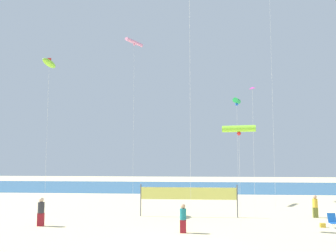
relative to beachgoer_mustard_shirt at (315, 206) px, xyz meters
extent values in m
plane|color=beige|center=(-10.12, -9.55, -0.88)|extent=(120.00, 120.00, 0.00)
cube|color=#28608C|center=(-10.12, 24.89, -0.87)|extent=(120.00, 20.00, 0.01)
cube|color=olive|center=(0.00, 0.00, -0.50)|extent=(0.36, 0.21, 0.75)
cylinder|color=gold|center=(0.00, 0.00, 0.18)|extent=(0.38, 0.38, 0.62)
sphere|color=tan|center=(0.00, 0.00, 0.63)|extent=(0.28, 0.28, 0.28)
cube|color=maroon|center=(-18.92, -4.46, -0.46)|extent=(0.40, 0.24, 0.84)
cylinder|color=#2D2D33|center=(-18.92, -4.46, 0.31)|extent=(0.42, 0.42, 0.69)
sphere|color=beige|center=(-18.92, -4.46, 0.81)|extent=(0.31, 0.31, 0.31)
cube|color=maroon|center=(-9.63, -5.74, -0.49)|extent=(0.37, 0.22, 0.77)
cylinder|color=#19727A|center=(-9.63, -5.74, 0.21)|extent=(0.39, 0.39, 0.64)
sphere|color=tan|center=(-9.63, -5.74, 0.67)|extent=(0.28, 0.28, 0.28)
cube|color=#1959B2|center=(-0.19, -3.73, -0.56)|extent=(0.52, 0.48, 0.03)
cube|color=#1959B2|center=(-0.19, -3.44, -0.28)|extent=(0.52, 0.23, 0.57)
cylinder|color=silver|center=(-0.19, -3.88, -0.72)|extent=(0.03, 0.03, 0.32)
cylinder|color=silver|center=(-0.19, -3.59, -0.72)|extent=(0.03, 0.03, 0.32)
cylinder|color=#4C4C51|center=(-13.00, -0.34, 0.32)|extent=(0.08, 0.08, 2.40)
cylinder|color=#4C4C51|center=(-5.74, -0.35, 0.32)|extent=(0.08, 0.08, 2.40)
cube|color=#EAE566|center=(-9.37, -0.34, 0.85)|extent=(7.26, 0.04, 0.90)
cube|color=gold|center=(-0.80, -3.54, -0.74)|extent=(0.34, 0.17, 0.27)
cylinder|color=silver|center=(-6.10, -4.61, 2.25)|extent=(0.01, 0.01, 6.25)
cylinder|color=#8CD833|center=(-6.10, -4.61, 5.38)|extent=(2.12, 0.87, 0.42)
sphere|color=red|center=(-6.10, -4.61, 5.07)|extent=(0.25, 0.25, 0.25)
cylinder|color=silver|center=(-2.09, 3.33, 9.34)|extent=(0.01, 0.01, 20.43)
cylinder|color=silver|center=(-4.27, 10.17, 4.37)|extent=(0.01, 0.01, 10.50)
cylinder|color=green|center=(-4.27, 10.17, 9.62)|extent=(0.99, 1.34, 0.55)
sphere|color=blue|center=(-4.27, 10.17, 9.25)|extent=(0.33, 0.33, 0.33)
cylinder|color=silver|center=(-20.95, 0.57, 5.26)|extent=(0.01, 0.01, 12.28)
ellipsoid|color=#8CD833|center=(-20.95, 0.57, 11.40)|extent=(0.94, 1.74, 0.82)
cube|color=red|center=(-20.95, 0.57, 11.64)|extent=(0.32, 0.06, 0.39)
cylinder|color=silver|center=(-9.16, -6.57, 7.73)|extent=(0.01, 0.01, 17.20)
cylinder|color=silver|center=(-15.12, 8.03, 7.39)|extent=(0.01, 0.01, 16.54)
cylinder|color=pink|center=(-15.12, 8.03, 15.66)|extent=(1.56, 2.39, 0.36)
sphere|color=pink|center=(-15.12, 8.03, 15.38)|extent=(0.22, 0.22, 0.22)
cylinder|color=silver|center=(-4.49, -0.54, 3.95)|extent=(0.01, 0.01, 9.64)
pyramid|color=#D833A5|center=(-4.50, -0.54, 8.82)|extent=(0.64, 0.63, 0.22)
camera|label=1|loc=(-9.01, -26.06, 3.61)|focal=35.93mm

